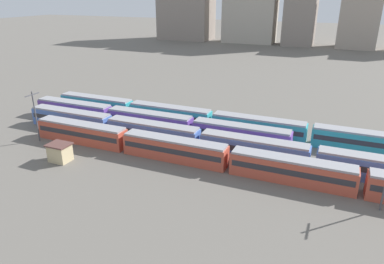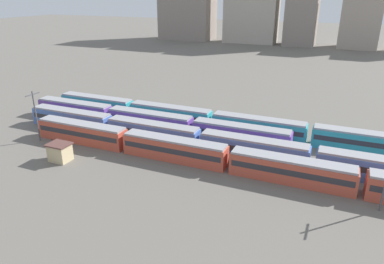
{
  "view_description": "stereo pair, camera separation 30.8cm",
  "coord_description": "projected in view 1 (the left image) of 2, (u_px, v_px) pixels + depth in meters",
  "views": [
    {
      "loc": [
        41.78,
        -48.07,
        26.03
      ],
      "look_at": [
        18.14,
        7.8,
        2.04
      ],
      "focal_mm": 33.21,
      "sensor_mm": 36.0,
      "label": 1
    },
    {
      "loc": [
        42.06,
        -47.95,
        26.03
      ],
      "look_at": [
        18.14,
        7.8,
        2.04
      ],
      "focal_mm": 33.21,
      "sensor_mm": 36.0,
      "label": 2
    }
  ],
  "objects": [
    {
      "name": "catenary_pole_2",
      "position": [
        35.0,
        114.0,
        64.66
      ],
      "size": [
        0.24,
        3.2,
        9.55
      ],
      "color": "#4C4C51",
      "rests_on": "ground_plane"
    },
    {
      "name": "ground_plane",
      "position": [
        110.0,
        129.0,
        72.56
      ],
      "size": [
        600.0,
        600.0,
        0.0
      ],
      "primitive_type": "plane",
      "color": "#666059"
    },
    {
      "name": "train_track_2",
      "position": [
        150.0,
        121.0,
        71.27
      ],
      "size": [
        55.8,
        3.06,
        3.75
      ],
      "color": "#6B429E",
      "rests_on": "ground_plane"
    },
    {
      "name": "train_track_1",
      "position": [
        200.0,
        140.0,
        62.08
      ],
      "size": [
        74.7,
        3.06,
        3.75
      ],
      "color": "#4C70BC",
      "rests_on": "ground_plane"
    },
    {
      "name": "signal_hut",
      "position": [
        60.0,
        152.0,
        58.18
      ],
      "size": [
        3.6,
        3.0,
        3.04
      ],
      "color": "#C6B284",
      "rests_on": "ground_plane"
    },
    {
      "name": "train_track_3",
      "position": [
        309.0,
        134.0,
        64.73
      ],
      "size": [
        112.5,
        3.06,
        3.75
      ],
      "color": "teal",
      "rests_on": "ground_plane"
    },
    {
      "name": "distant_building_3",
      "position": [
        360.0,
        15.0,
        170.74
      ],
      "size": [
        17.89,
        15.92,
        31.68
      ],
      "primitive_type": "cube",
      "color": "#A89989",
      "rests_on": "ground_plane"
    },
    {
      "name": "distant_building_0",
      "position": [
        186.0,
        3.0,
        202.2
      ],
      "size": [
        29.67,
        18.33,
        40.71
      ],
      "primitive_type": "cube",
      "color": "gray",
      "rests_on": "ground_plane"
    },
    {
      "name": "train_track_0",
      "position": [
        362.0,
        182.0,
        48.27
      ],
      "size": [
        112.5,
        3.06,
        3.75
      ],
      "color": "#BC4C38",
      "rests_on": "ground_plane"
    }
  ]
}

